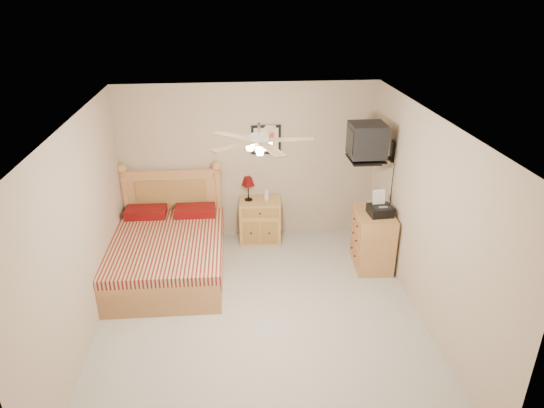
{
  "coord_description": "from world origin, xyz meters",
  "views": [
    {
      "loc": [
        -0.32,
        -4.96,
        3.82
      ],
      "look_at": [
        0.24,
        0.9,
        1.13
      ],
      "focal_mm": 32.0,
      "sensor_mm": 36.0,
      "label": 1
    }
  ],
  "objects": [
    {
      "name": "bed",
      "position": [
        -1.25,
        1.12,
        0.67
      ],
      "size": [
        1.6,
        2.08,
        1.33
      ],
      "primitive_type": null,
      "rotation": [
        0.0,
        0.0,
        -0.02
      ],
      "color": "tan",
      "rests_on": "ground"
    },
    {
      "name": "framed_picture",
      "position": [
        0.27,
        2.23,
        1.62
      ],
      "size": [
        0.46,
        0.04,
        0.46
      ],
      "primitive_type": "cube",
      "color": "black",
      "rests_on": "wall_back"
    },
    {
      "name": "wall_front",
      "position": [
        0.0,
        -2.25,
        1.25
      ],
      "size": [
        4.0,
        0.04,
        2.5
      ],
      "primitive_type": "cube",
      "color": "tan",
      "rests_on": "ground"
    },
    {
      "name": "dresser",
      "position": [
        1.73,
        1.06,
        0.43
      ],
      "size": [
        0.55,
        0.76,
        0.86
      ],
      "primitive_type": "cube",
      "rotation": [
        0.0,
        0.0,
        -0.07
      ],
      "color": "#A47C45",
      "rests_on": "ground"
    },
    {
      "name": "ceiling",
      "position": [
        0.0,
        0.0,
        2.5
      ],
      "size": [
        4.0,
        4.5,
        0.04
      ],
      "primitive_type": "cube",
      "color": "white",
      "rests_on": "ground"
    },
    {
      "name": "table_lamp",
      "position": [
        -0.03,
        2.03,
        0.9
      ],
      "size": [
        0.27,
        0.27,
        0.39
      ],
      "primitive_type": null,
      "rotation": [
        0.0,
        0.0,
        -0.32
      ],
      "color": "#520709",
      "rests_on": "nightstand"
    },
    {
      "name": "floor",
      "position": [
        0.0,
        0.0,
        0.0
      ],
      "size": [
        4.5,
        4.5,
        0.0
      ],
      "primitive_type": "plane",
      "color": "#A29D92",
      "rests_on": "ground"
    },
    {
      "name": "wall_left",
      "position": [
        -2.0,
        0.0,
        1.25
      ],
      "size": [
        0.04,
        4.5,
        2.5
      ],
      "primitive_type": "cube",
      "color": "tan",
      "rests_on": "ground"
    },
    {
      "name": "nightstand",
      "position": [
        0.15,
        2.0,
        0.35
      ],
      "size": [
        0.68,
        0.53,
        0.7
      ],
      "primitive_type": "cube",
      "rotation": [
        0.0,
        0.0,
        -0.08
      ],
      "color": "#A5733F",
      "rests_on": "ground"
    },
    {
      "name": "magazine_lower",
      "position": [
        1.69,
        1.29,
        0.87
      ],
      "size": [
        0.21,
        0.26,
        0.02
      ],
      "primitive_type": "imported",
      "rotation": [
        0.0,
        0.0,
        -0.16
      ],
      "color": "#C0B599",
      "rests_on": "dresser"
    },
    {
      "name": "fax_machine",
      "position": [
        1.77,
        1.0,
        1.03
      ],
      "size": [
        0.33,
        0.35,
        0.34
      ],
      "primitive_type": null,
      "rotation": [
        0.0,
        0.0,
        0.05
      ],
      "color": "black",
      "rests_on": "dresser"
    },
    {
      "name": "wall_right",
      "position": [
        2.0,
        0.0,
        1.25
      ],
      "size": [
        0.04,
        4.5,
        2.5
      ],
      "primitive_type": "cube",
      "color": "tan",
      "rests_on": "ground"
    },
    {
      "name": "lotion_bottle",
      "position": [
        0.26,
        2.02,
        0.81
      ],
      "size": [
        0.11,
        0.11,
        0.21
      ],
      "primitive_type": "imported",
      "rotation": [
        0.0,
        0.0,
        0.41
      ],
      "color": "silver",
      "rests_on": "nightstand"
    },
    {
      "name": "wall_back",
      "position": [
        0.0,
        2.25,
        1.25
      ],
      "size": [
        4.0,
        0.04,
        2.5
      ],
      "primitive_type": "cube",
      "color": "tan",
      "rests_on": "ground"
    },
    {
      "name": "magazine_upper",
      "position": [
        1.68,
        1.3,
        0.89
      ],
      "size": [
        0.22,
        0.28,
        0.02
      ],
      "primitive_type": "imported",
      "rotation": [
        0.0,
        0.0,
        -0.2
      ],
      "color": "tan",
      "rests_on": "magazine_lower"
    },
    {
      "name": "wall_tv",
      "position": [
        1.75,
        1.34,
        1.81
      ],
      "size": [
        0.56,
        0.46,
        0.58
      ],
      "primitive_type": null,
      "color": "black",
      "rests_on": "wall_right"
    },
    {
      "name": "ceiling_fan",
      "position": [
        0.0,
        -0.2,
        2.36
      ],
      "size": [
        1.14,
        1.14,
        0.28
      ],
      "primitive_type": null,
      "color": "white",
      "rests_on": "ceiling"
    }
  ]
}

